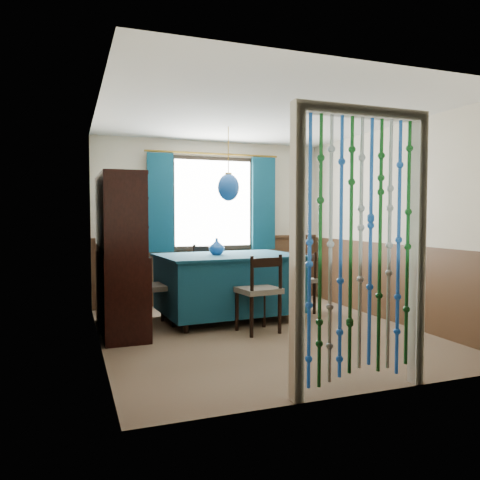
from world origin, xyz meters
name	(u,v)px	position (x,y,z in m)	size (l,w,h in m)	color
floor	(262,332)	(0.00, 0.00, 0.00)	(4.00, 4.00, 0.00)	brown
ceiling	(262,115)	(0.00, 0.00, 2.50)	(4.00, 4.00, 0.00)	silver
wall_back	(212,223)	(0.00, 2.00, 1.25)	(3.60, 3.60, 0.00)	beige
wall_front	(366,230)	(0.00, -2.00, 1.25)	(3.60, 3.60, 0.00)	beige
wall_left	(99,226)	(-1.80, 0.00, 1.25)	(4.00, 4.00, 0.00)	beige
wall_right	(391,224)	(1.80, 0.00, 1.25)	(4.00, 4.00, 0.00)	beige
wainscot_back	(212,271)	(0.00, 1.99, 0.50)	(3.60, 3.60, 0.00)	#452C1A
wainscot_front	(363,329)	(0.00, -1.99, 0.50)	(3.60, 3.60, 0.00)	#452C1A
wainscot_left	(102,299)	(-1.79, 0.00, 0.50)	(4.00, 4.00, 0.00)	#452C1A
wainscot_right	(389,282)	(1.79, 0.00, 0.50)	(4.00, 4.00, 0.00)	#452C1A
window	(213,203)	(0.00, 1.95, 1.55)	(1.32, 0.12, 1.42)	black
doorway	(361,256)	(0.00, -1.94, 1.05)	(1.16, 0.12, 2.18)	silver
dining_table	(228,282)	(-0.15, 0.78, 0.49)	(1.85, 1.34, 0.85)	#0E374B
chair_near	(259,291)	(-0.03, 0.00, 0.49)	(0.51, 0.49, 0.92)	black
chair_far	(209,275)	(-0.18, 1.55, 0.50)	(0.49, 0.47, 0.94)	black
chair_left	(152,288)	(-1.14, 0.76, 0.47)	(0.50, 0.51, 0.89)	black
chair_right	(299,280)	(0.92, 0.84, 0.46)	(0.48, 0.49, 0.86)	black
sideboard	(120,278)	(-1.54, 0.63, 0.63)	(0.50, 1.40, 1.83)	black
pendant_lamp	(228,187)	(-0.15, 0.78, 1.73)	(0.28, 0.28, 0.95)	olive
vase_table	(217,247)	(-0.29, 0.82, 0.95)	(0.19, 0.19, 0.19)	#164A9C
bowl_shelf	(127,223)	(-1.48, 0.34, 1.28)	(0.22, 0.22, 0.05)	beige
vase_sideboard	(122,244)	(-1.48, 0.90, 1.01)	(0.18, 0.18, 0.19)	beige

